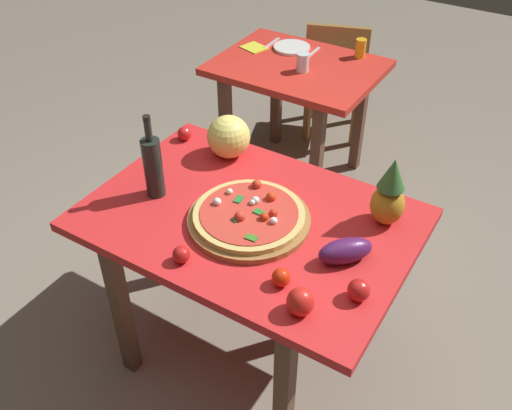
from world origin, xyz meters
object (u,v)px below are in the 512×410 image
at_px(display_table, 250,234).
at_px(background_table, 296,85).
at_px(tomato_beside_pepper, 359,290).
at_px(dinner_plate, 292,47).
at_px(pizza_board, 249,220).
at_px(drinking_glass_juice, 361,48).
at_px(wine_bottle, 153,166).
at_px(drinking_glass_water, 303,62).
at_px(bell_pepper, 300,302).
at_px(tomato_by_bottle, 184,133).
at_px(pizza, 249,214).
at_px(fork_utensil, 272,43).
at_px(pineapple_left, 389,195).
at_px(eggplant, 345,251).
at_px(tomato_near_board, 281,277).
at_px(knife_utensil, 312,53).
at_px(tomato_at_corner, 181,255).
at_px(melon, 229,137).
at_px(napkin_folded, 254,48).
at_px(dining_chair, 336,73).

xyz_separation_m(display_table, background_table, (-0.49, 1.29, -0.04)).
relative_size(tomato_beside_pepper, dinner_plate, 0.35).
height_order(pizza_board, drinking_glass_juice, drinking_glass_juice).
height_order(wine_bottle, drinking_glass_water, wine_bottle).
bearing_deg(bell_pepper, pizza_board, 142.34).
bearing_deg(display_table, tomato_by_bottle, 150.44).
xyz_separation_m(pizza, fork_utensil, (-0.78, 1.49, -0.04)).
xyz_separation_m(pineapple_left, eggplant, (-0.04, -0.28, -0.08)).
bearing_deg(pizza_board, tomato_by_bottle, 148.78).
xyz_separation_m(tomato_near_board, drinking_glass_water, (-0.70, 1.48, 0.02)).
relative_size(background_table, drinking_glass_water, 9.09).
distance_m(display_table, knife_utensil, 1.54).
relative_size(drinking_glass_juice, knife_utensil, 0.60).
relative_size(tomato_near_board, drinking_glass_water, 0.63).
bearing_deg(eggplant, tomato_beside_pepper, -51.31).
distance_m(pizza_board, tomato_at_corner, 0.32).
distance_m(pizza_board, bell_pepper, 0.47).
height_order(background_table, drinking_glass_juice, drinking_glass_juice).
height_order(eggplant, drinking_glass_juice, drinking_glass_juice).
bearing_deg(melon, tomato_at_corner, -70.34).
bearing_deg(eggplant, napkin_folded, 131.64).
xyz_separation_m(background_table, pizza, (0.51, -1.32, 0.17)).
distance_m(background_table, fork_utensil, 0.35).
distance_m(bell_pepper, tomato_near_board, 0.13).
bearing_deg(knife_utensil, pineapple_left, -54.45).
bearing_deg(display_table, bell_pepper, -39.28).
bearing_deg(tomato_at_corner, dining_chair, 100.82).
bearing_deg(background_table, display_table, -69.35).
relative_size(tomato_by_bottle, knife_utensil, 0.36).
relative_size(tomato_at_corner, tomato_by_bottle, 0.98).
bearing_deg(dinner_plate, wine_bottle, -81.76).
height_order(display_table, drinking_glass_water, drinking_glass_water).
height_order(pizza, napkin_folded, pizza).
xyz_separation_m(dining_chair, knife_utensil, (0.01, -0.41, 0.30)).
bearing_deg(dining_chair, pineapple_left, 100.76).
relative_size(pizza, pineapple_left, 1.49).
bearing_deg(napkin_folded, display_table, -58.91).
distance_m(tomato_at_corner, drinking_glass_water, 1.61).
height_order(dining_chair, pizza_board, dining_chair).
bearing_deg(knife_utensil, pizza_board, -73.49).
relative_size(tomato_by_bottle, dinner_plate, 0.29).
xyz_separation_m(background_table, tomato_by_bottle, (-0.06, -0.98, 0.16)).
bearing_deg(wine_bottle, background_table, 93.82).
relative_size(pineapple_left, eggplant, 1.42).
xyz_separation_m(melon, dinner_plate, (-0.32, 1.15, -0.09)).
distance_m(eggplant, tomato_at_corner, 0.57).
relative_size(dining_chair, fork_utensil, 4.72).
xyz_separation_m(display_table, tomato_beside_pepper, (0.53, -0.17, 0.13)).
distance_m(wine_bottle, tomato_near_board, 0.71).
distance_m(tomato_by_bottle, drinking_glass_water, 0.93).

